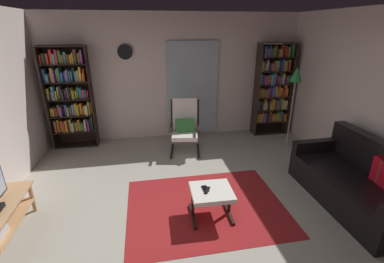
% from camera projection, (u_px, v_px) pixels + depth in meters
% --- Properties ---
extents(ground_plane, '(7.02, 7.02, 0.00)m').
position_uv_depth(ground_plane, '(204.00, 216.00, 3.45)').
color(ground_plane, '#AEAA9A').
extents(wall_back, '(5.60, 0.06, 2.60)m').
position_uv_depth(wall_back, '(175.00, 78.00, 5.62)').
color(wall_back, silver).
rests_on(wall_back, ground).
extents(glass_door_panel, '(1.10, 0.01, 2.00)m').
position_uv_depth(glass_door_panel, '(193.00, 89.00, 5.72)').
color(glass_door_panel, silver).
extents(area_rug, '(2.13, 1.63, 0.01)m').
position_uv_depth(area_rug, '(206.00, 206.00, 3.65)').
color(area_rug, maroon).
rests_on(area_rug, ground).
extents(bookshelf_near_tv, '(0.83, 0.30, 2.00)m').
position_uv_depth(bookshelf_near_tv, '(69.00, 95.00, 5.16)').
color(bookshelf_near_tv, black).
rests_on(bookshelf_near_tv, ground).
extents(bookshelf_near_sofa, '(0.79, 0.30, 2.00)m').
position_uv_depth(bookshelf_near_sofa, '(272.00, 88.00, 5.82)').
color(bookshelf_near_sofa, black).
rests_on(bookshelf_near_sofa, ground).
extents(leather_sofa, '(0.87, 1.81, 0.88)m').
position_uv_depth(leather_sofa, '(360.00, 183.00, 3.61)').
color(leather_sofa, black).
rests_on(leather_sofa, ground).
extents(lounge_armchair, '(0.66, 0.74, 1.02)m').
position_uv_depth(lounge_armchair, '(185.00, 125.00, 5.14)').
color(lounge_armchair, black).
rests_on(lounge_armchair, ground).
extents(ottoman, '(0.53, 0.50, 0.40)m').
position_uv_depth(ottoman, '(211.00, 194.00, 3.35)').
color(ottoman, white).
rests_on(ottoman, ground).
extents(tv_remote, '(0.11, 0.15, 0.02)m').
position_uv_depth(tv_remote, '(207.00, 190.00, 3.30)').
color(tv_remote, black).
rests_on(tv_remote, ottoman).
extents(cell_phone, '(0.08, 0.14, 0.01)m').
position_uv_depth(cell_phone, '(205.00, 189.00, 3.34)').
color(cell_phone, black).
rests_on(cell_phone, ottoman).
extents(floor_lamp_by_shelf, '(0.24, 0.24, 1.61)m').
position_uv_depth(floor_lamp_by_shelf, '(296.00, 81.00, 5.03)').
color(floor_lamp_by_shelf, '#A5A5AD').
rests_on(floor_lamp_by_shelf, ground).
extents(wall_clock, '(0.29, 0.03, 0.29)m').
position_uv_depth(wall_clock, '(125.00, 52.00, 5.19)').
color(wall_clock, silver).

